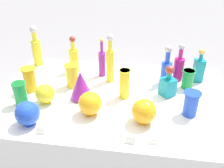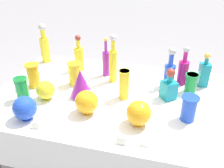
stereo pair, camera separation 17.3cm
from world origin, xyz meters
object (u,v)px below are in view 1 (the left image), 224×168
Objects in this scene: slender_vase_4 at (191,103)px; round_bowl_1 at (144,111)px; slender_vase_3 at (20,93)px; fluted_vase_0 at (81,85)px; tall_bottle_1 at (166,69)px; slender_vase_2 at (188,78)px; square_decanter_1 at (199,68)px; round_bowl_2 at (90,103)px; tall_bottle_5 at (179,67)px; square_decanter_0 at (168,84)px; tall_bottle_3 at (74,58)px; slender_vase_1 at (72,75)px; tall_bottle_0 at (110,62)px; slender_vase_5 at (30,79)px; round_bowl_3 at (45,94)px; round_bowl_0 at (27,113)px; slender_vase_0 at (124,83)px; tall_bottle_2 at (102,62)px; tall_bottle_4 at (36,49)px.

slender_vase_4 is 1.04× the size of round_bowl_1.
slender_vase_3 is 0.44m from fluted_vase_0.
slender_vase_2 is (0.18, -0.05, -0.04)m from tall_bottle_1.
square_decanter_1 is 1.01m from round_bowl_2.
tall_bottle_5 is 0.28m from square_decanter_0.
slender_vase_2 is at bearing -8.70° from tall_bottle_3.
slender_vase_1 is (-0.77, 0.02, 0.00)m from square_decanter_0.
tall_bottle_3 is (-0.36, 0.13, -0.05)m from tall_bottle_0.
slender_vase_1 is at bearing 20.30° from slender_vase_5.
slender_vase_3 reaches higher than slender_vase_2.
slender_vase_3 is at bearing -85.38° from slender_vase_5.
slender_vase_1 is 0.30m from round_bowl_3.
square_decanter_0 is at bearing 15.21° from round_bowl_3.
slender_vase_0 is at bearing 35.60° from round_bowl_0.
slender_vase_0 reaches higher than round_bowl_0.
round_bowl_1 is (0.66, -0.66, -0.04)m from tall_bottle_3.
round_bowl_1 is at bearing -5.03° from slender_vase_3.
round_bowl_2 is (0.29, -0.62, -0.04)m from tall_bottle_3.
tall_bottle_0 is 2.08× the size of slender_vase_5.
tall_bottle_2 is 2.22× the size of slender_vase_2.
tall_bottle_0 is at bearing 161.58° from square_decanter_0.
tall_bottle_1 is 1.97× the size of round_bowl_2.
tall_bottle_5 reaches higher than round_bowl_3.
slender_vase_0 is 0.76m from slender_vase_5.
slender_vase_0 is at bearing -36.59° from tall_bottle_3.
tall_bottle_0 is 0.78m from tall_bottle_4.
slender_vase_0 is at bearing 118.96° from round_bowl_1.
slender_vase_1 is at bearing 74.47° from round_bowl_0.
tall_bottle_0 is 2.42× the size of round_bowl_2.
slender_vase_5 is at bearing 173.58° from fluted_vase_0.
round_bowl_1 is at bearing -156.84° from slender_vase_4.
slender_vase_1 reaches higher than slender_vase_2.
fluted_vase_0 is at bearing 22.52° from round_bowl_3.
tall_bottle_0 is 1.82× the size of fluted_vase_0.
tall_bottle_1 is at bearing 163.67° from slender_vase_2.
square_decanter_0 is at bearing -87.03° from tall_bottle_1.
tall_bottle_2 is 0.62m from slender_vase_5.
fluted_vase_0 is (0.43, -0.05, 0.01)m from slender_vase_5.
tall_bottle_3 is at bearing 102.54° from slender_vase_1.
slender_vase_0 is at bearing 0.90° from slender_vase_5.
round_bowl_3 is (0.02, 0.26, -0.01)m from round_bowl_0.
round_bowl_0 is (0.17, -0.41, -0.02)m from slender_vase_5.
tall_bottle_0 is at bearing -171.39° from square_decanter_1.
tall_bottle_4 reaches higher than tall_bottle_5.
tall_bottle_0 reaches higher than slender_vase_4.
tall_bottle_0 is at bearing -45.91° from tall_bottle_2.
tall_bottle_4 is 1.32× the size of square_decanter_1.
slender_vase_3 reaches higher than round_bowl_2.
slender_vase_3 is (0.15, -0.67, -0.07)m from tall_bottle_4.
tall_bottle_4 is 1.49m from square_decanter_1.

